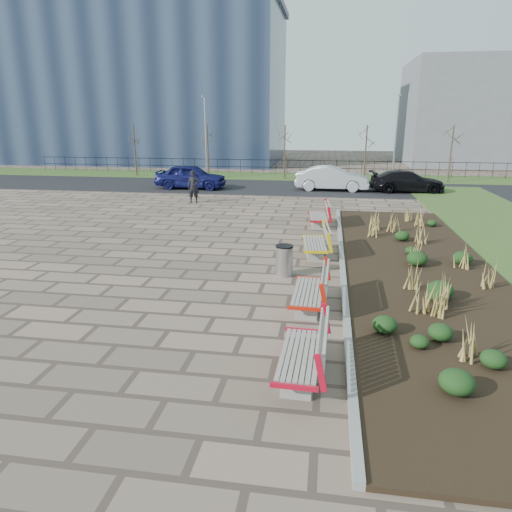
% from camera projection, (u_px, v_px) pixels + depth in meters
% --- Properties ---
extents(ground, '(120.00, 120.00, 0.00)m').
position_uv_depth(ground, '(168.00, 330.00, 10.13)').
color(ground, '#7E6757').
rests_on(ground, ground).
extents(planting_bed, '(4.50, 18.00, 0.10)m').
position_uv_depth(planting_bed, '(420.00, 271.00, 13.91)').
color(planting_bed, black).
rests_on(planting_bed, ground).
extents(planting_curb, '(0.16, 18.00, 0.15)m').
position_uv_depth(planting_curb, '(342.00, 266.00, 14.25)').
color(planting_curb, gray).
rests_on(planting_curb, ground).
extents(grass_verge_far, '(80.00, 5.00, 0.04)m').
position_uv_depth(grass_verge_far, '(286.00, 177.00, 36.59)').
color(grass_verge_far, '#33511E').
rests_on(grass_verge_far, ground).
extents(road, '(80.00, 7.00, 0.02)m').
position_uv_depth(road, '(278.00, 187.00, 30.92)').
color(road, black).
rests_on(road, ground).
extents(bench_a, '(0.96, 2.12, 1.00)m').
position_uv_depth(bench_a, '(300.00, 351.00, 8.19)').
color(bench_a, red).
rests_on(bench_a, ground).
extents(bench_b, '(0.96, 2.12, 1.00)m').
position_uv_depth(bench_b, '(308.00, 289.00, 11.17)').
color(bench_b, red).
rests_on(bench_b, ground).
extents(bench_c, '(1.09, 2.17, 1.00)m').
position_uv_depth(bench_c, '(315.00, 241.00, 15.48)').
color(bench_c, yellow).
rests_on(bench_c, ground).
extents(bench_d, '(1.07, 2.17, 1.00)m').
position_uv_depth(bench_d, '(318.00, 215.00, 19.77)').
color(bench_d, red).
rests_on(bench_d, ground).
extents(litter_bin, '(0.51, 0.51, 0.91)m').
position_uv_depth(litter_bin, '(284.00, 261.00, 13.52)').
color(litter_bin, '#B2B2B7').
rests_on(litter_bin, ground).
extents(pedestrian, '(0.70, 0.51, 1.77)m').
position_uv_depth(pedestrian, '(193.00, 187.00, 25.11)').
color(pedestrian, black).
rests_on(pedestrian, ground).
extents(car_blue, '(4.67, 1.93, 1.58)m').
position_uv_depth(car_blue, '(191.00, 176.00, 30.17)').
color(car_blue, '#131554').
rests_on(car_blue, road).
extents(car_silver, '(4.71, 1.72, 1.54)m').
position_uv_depth(car_silver, '(332.00, 178.00, 29.42)').
color(car_silver, '#B3B6BB').
rests_on(car_silver, road).
extents(car_black, '(4.78, 2.32, 1.34)m').
position_uv_depth(car_black, '(407.00, 181.00, 28.82)').
color(car_black, black).
rests_on(car_black, road).
extents(tree_a, '(1.40, 1.40, 4.00)m').
position_uv_depth(tree_a, '(135.00, 150.00, 36.37)').
color(tree_a, '#4C3D2D').
rests_on(tree_a, grass_verge_far).
extents(tree_b, '(1.40, 1.40, 4.00)m').
position_uv_depth(tree_b, '(208.00, 151.00, 35.48)').
color(tree_b, '#4C3D2D').
rests_on(tree_b, grass_verge_far).
extents(tree_c, '(1.40, 1.40, 4.00)m').
position_uv_depth(tree_c, '(285.00, 152.00, 34.58)').
color(tree_c, '#4C3D2D').
rests_on(tree_c, grass_verge_far).
extents(tree_d, '(1.40, 1.40, 4.00)m').
position_uv_depth(tree_d, '(365.00, 153.00, 33.69)').
color(tree_d, '#4C3D2D').
rests_on(tree_d, grass_verge_far).
extents(tree_e, '(1.40, 1.40, 4.00)m').
position_uv_depth(tree_e, '(451.00, 154.00, 32.80)').
color(tree_e, '#4C3D2D').
rests_on(tree_e, grass_verge_far).
extents(lamp_west, '(0.24, 0.60, 6.00)m').
position_uv_depth(lamp_west, '(206.00, 138.00, 34.72)').
color(lamp_west, gray).
rests_on(lamp_west, grass_verge_far).
extents(lamp_east, '(0.24, 0.60, 6.00)m').
position_uv_depth(lamp_east, '(395.00, 140.00, 32.63)').
color(lamp_east, gray).
rests_on(lamp_east, grass_verge_far).
extents(railing_fence, '(44.00, 0.10, 1.20)m').
position_uv_depth(railing_fence, '(288.00, 167.00, 37.83)').
color(railing_fence, black).
rests_on(railing_fence, grass_verge_far).
extents(building_glass, '(40.00, 14.00, 15.00)m').
position_uv_depth(building_glass, '(94.00, 89.00, 49.04)').
color(building_glass, '#192338').
rests_on(building_glass, ground).
extents(building_grey, '(18.00, 12.00, 10.00)m').
position_uv_depth(building_grey, '(500.00, 113.00, 45.40)').
color(building_grey, slate).
rests_on(building_grey, ground).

